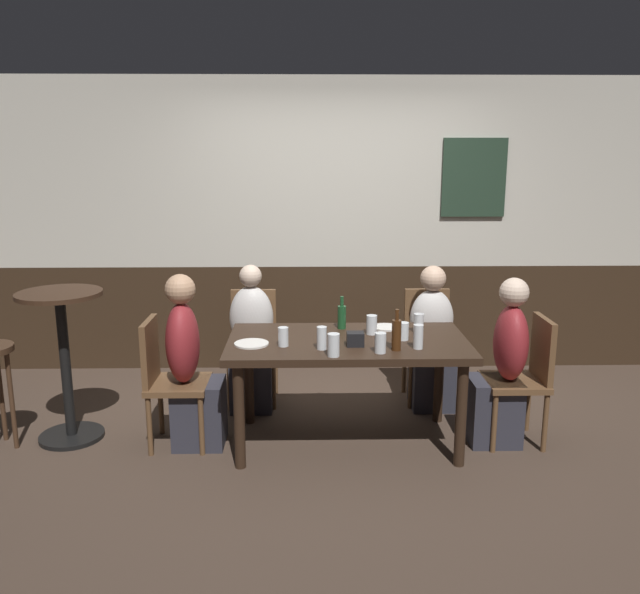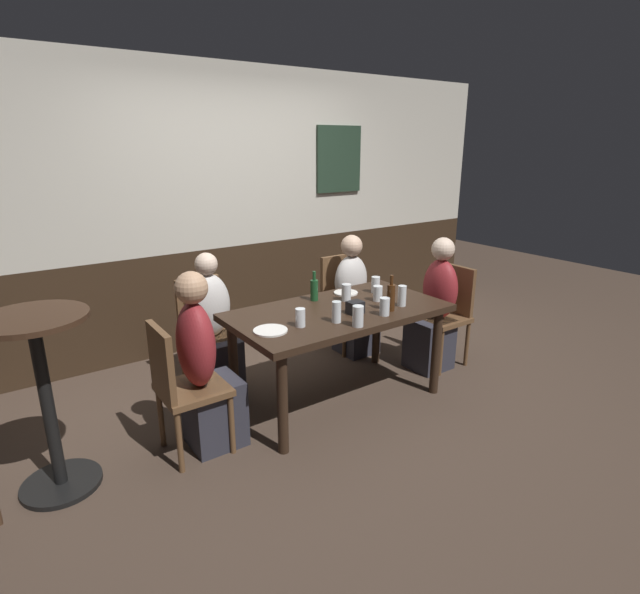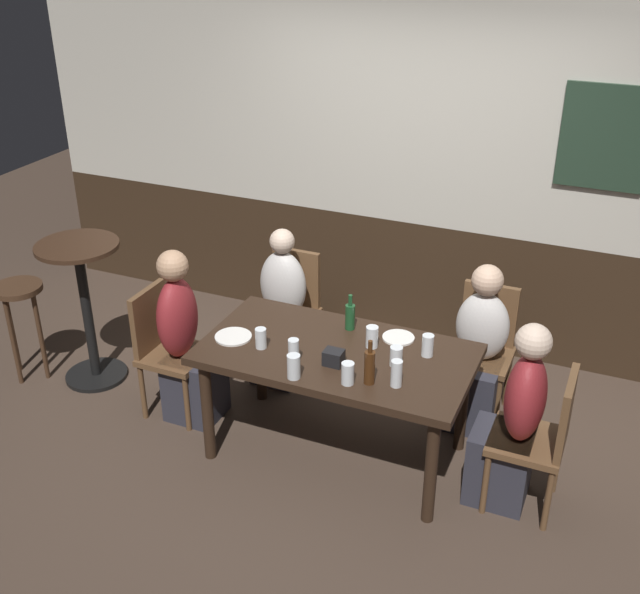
# 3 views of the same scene
# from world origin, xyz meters

# --- Properties ---
(ground_plane) EXTENTS (12.00, 12.00, 0.00)m
(ground_plane) POSITION_xyz_m (0.00, 0.00, 0.00)
(ground_plane) COLOR #423328
(wall_back) EXTENTS (6.40, 0.13, 2.60)m
(wall_back) POSITION_xyz_m (0.01, 1.65, 1.30)
(wall_back) COLOR #332316
(wall_back) RESTS_ON ground_plane
(dining_table) EXTENTS (1.60, 0.86, 0.74)m
(dining_table) POSITION_xyz_m (0.00, 0.00, 0.65)
(dining_table) COLOR black
(dining_table) RESTS_ON ground_plane
(chair_right_far) EXTENTS (0.40, 0.40, 0.88)m
(chair_right_far) POSITION_xyz_m (0.70, 0.85, 0.50)
(chair_right_far) COLOR brown
(chair_right_far) RESTS_ON ground_plane
(chair_head_east) EXTENTS (0.40, 0.40, 0.88)m
(chair_head_east) POSITION_xyz_m (1.21, 0.00, 0.50)
(chair_head_east) COLOR brown
(chair_head_east) RESTS_ON ground_plane
(chair_left_far) EXTENTS (0.40, 0.40, 0.88)m
(chair_left_far) POSITION_xyz_m (-0.70, 0.85, 0.50)
(chair_left_far) COLOR brown
(chair_left_far) RESTS_ON ground_plane
(chair_head_west) EXTENTS (0.40, 0.40, 0.88)m
(chair_head_west) POSITION_xyz_m (-1.21, 0.00, 0.50)
(chair_head_west) COLOR brown
(chair_head_west) RESTS_ON ground_plane
(person_right_far) EXTENTS (0.34, 0.37, 1.11)m
(person_right_far) POSITION_xyz_m (0.70, 0.68, 0.47)
(person_right_far) COLOR #2D2D38
(person_right_far) RESTS_ON ground_plane
(person_head_east) EXTENTS (0.37, 0.34, 1.15)m
(person_head_east) POSITION_xyz_m (1.05, 0.00, 0.49)
(person_head_east) COLOR #2D2D38
(person_head_east) RESTS_ON ground_plane
(person_left_far) EXTENTS (0.34, 0.37, 1.12)m
(person_left_far) POSITION_xyz_m (-0.70, 0.68, 0.47)
(person_left_far) COLOR #2D2D38
(person_left_far) RESTS_ON ground_plane
(person_head_west) EXTENTS (0.37, 0.34, 1.19)m
(person_head_west) POSITION_xyz_m (-1.05, 0.00, 0.50)
(person_head_west) COLOR #2D2D38
(person_head_west) RESTS_ON ground_plane
(tumbler_water) EXTENTS (0.06, 0.06, 0.15)m
(tumbler_water) POSITION_xyz_m (-0.18, -0.21, 0.80)
(tumbler_water) COLOR silver
(tumbler_water) RESTS_ON dining_table
(beer_glass_tall) EXTENTS (0.07, 0.07, 0.13)m
(beer_glass_tall) POSITION_xyz_m (0.17, 0.13, 0.80)
(beer_glass_tall) COLOR silver
(beer_glass_tall) RESTS_ON dining_table
(pint_glass_pale) EXTENTS (0.07, 0.07, 0.12)m
(pint_glass_pale) POSITION_xyz_m (-0.42, -0.14, 0.79)
(pint_glass_pale) COLOR silver
(pint_glass_pale) RESTS_ON dining_table
(highball_clear) EXTENTS (0.07, 0.07, 0.12)m
(highball_clear) POSITION_xyz_m (0.37, -0.02, 0.79)
(highball_clear) COLOR silver
(highball_clear) RESTS_ON dining_table
(beer_glass_half) EXTENTS (0.07, 0.07, 0.13)m
(beer_glass_half) POSITION_xyz_m (0.50, 0.16, 0.80)
(beer_glass_half) COLOR silver
(beer_glass_half) RESTS_ON dining_table
(pint_glass_stout) EXTENTS (0.07, 0.07, 0.14)m
(pint_glass_stout) POSITION_xyz_m (-0.11, -0.36, 0.81)
(pint_glass_stout) COLOR silver
(pint_glass_stout) RESTS_ON dining_table
(tumbler_short) EXTENTS (0.06, 0.06, 0.16)m
(tumbler_short) POSITION_xyz_m (0.43, -0.21, 0.81)
(tumbler_short) COLOR silver
(tumbler_short) RESTS_ON dining_table
(pint_glass_amber) EXTENTS (0.07, 0.07, 0.13)m
(pint_glass_amber) POSITION_xyz_m (0.18, -0.29, 0.80)
(pint_glass_amber) COLOR silver
(pint_glass_amber) RESTS_ON dining_table
(beer_bottle_green) EXTENTS (0.06, 0.06, 0.23)m
(beer_bottle_green) POSITION_xyz_m (-0.03, 0.28, 0.83)
(beer_bottle_green) COLOR #194723
(beer_bottle_green) RESTS_ON dining_table
(beer_bottle_brown) EXTENTS (0.06, 0.06, 0.27)m
(beer_bottle_brown) POSITION_xyz_m (0.29, -0.24, 0.85)
(beer_bottle_brown) COLOR #42230F
(beer_bottle_brown) RESTS_ON dining_table
(plate_white_large) EXTENTS (0.22, 0.22, 0.01)m
(plate_white_large) POSITION_xyz_m (-0.63, -0.11, 0.75)
(plate_white_large) COLOR white
(plate_white_large) RESTS_ON dining_table
(plate_white_small) EXTENTS (0.19, 0.19, 0.01)m
(plate_white_small) POSITION_xyz_m (0.29, 0.28, 0.75)
(plate_white_small) COLOR white
(plate_white_small) RESTS_ON dining_table
(condiment_caddy) EXTENTS (0.11, 0.09, 0.09)m
(condiment_caddy) POSITION_xyz_m (0.04, -0.15, 0.79)
(condiment_caddy) COLOR black
(condiment_caddy) RESTS_ON dining_table
(side_bar_table) EXTENTS (0.56, 0.56, 1.05)m
(side_bar_table) POSITION_xyz_m (-1.93, 0.11, 0.62)
(side_bar_table) COLOR black
(side_bar_table) RESTS_ON ground_plane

